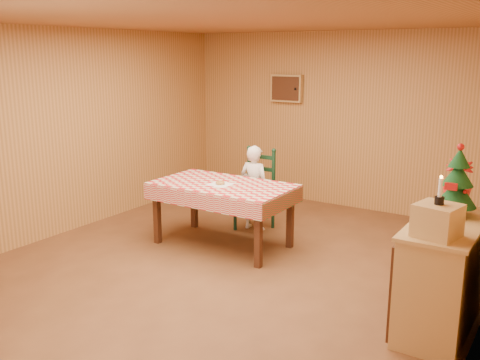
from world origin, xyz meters
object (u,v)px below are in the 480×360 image
(christmas_tree, at_px, (457,183))
(seated_child, at_px, (254,188))
(storage_bin, at_px, (447,295))
(crate, at_px, (437,220))
(dining_table, at_px, (223,190))
(ladder_chair, at_px, (257,191))
(shelf_unit, at_px, (442,275))

(christmas_tree, bearing_deg, seated_child, 157.21)
(storage_bin, bearing_deg, seated_child, 156.33)
(seated_child, distance_m, crate, 3.26)
(seated_child, bearing_deg, christmas_tree, 157.21)
(dining_table, height_order, seated_child, seated_child)
(seated_child, relative_size, christmas_tree, 1.81)
(dining_table, xyz_separation_m, seated_child, (0.00, 0.73, -0.13))
(ladder_chair, xyz_separation_m, christmas_tree, (2.68, -1.18, 0.71))
(dining_table, height_order, shelf_unit, shelf_unit)
(seated_child, bearing_deg, storage_bin, 156.33)
(crate, bearing_deg, dining_table, 158.68)
(christmas_tree, bearing_deg, storage_bin, -74.73)
(shelf_unit, xyz_separation_m, crate, (0.01, -0.40, 0.59))
(ladder_chair, xyz_separation_m, crate, (2.68, -1.83, 0.55))
(crate, bearing_deg, seated_child, 146.48)
(christmas_tree, height_order, storage_bin, christmas_tree)
(seated_child, bearing_deg, dining_table, 90.00)
(storage_bin, bearing_deg, crate, -91.45)
(crate, bearing_deg, shelf_unit, 91.23)
(shelf_unit, distance_m, crate, 0.71)
(christmas_tree, bearing_deg, ladder_chair, 156.18)
(ladder_chair, bearing_deg, storage_bin, -24.67)
(christmas_tree, bearing_deg, shelf_unit, -91.98)
(seated_child, distance_m, christmas_tree, 2.98)
(ladder_chair, bearing_deg, shelf_unit, -28.20)
(seated_child, relative_size, storage_bin, 2.62)
(shelf_unit, bearing_deg, christmas_tree, 88.02)
(shelf_unit, height_order, christmas_tree, christmas_tree)
(ladder_chair, xyz_separation_m, storage_bin, (2.70, -1.24, -0.29))
(dining_table, relative_size, christmas_tree, 2.67)
(dining_table, bearing_deg, christmas_tree, -8.42)
(seated_child, height_order, crate, crate)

